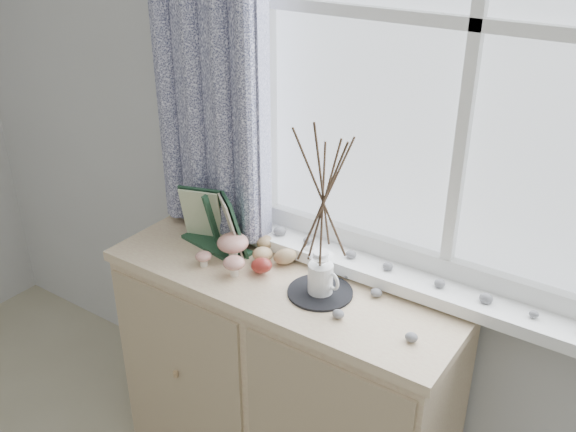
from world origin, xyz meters
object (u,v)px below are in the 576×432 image
at_px(sideboard, 283,379).
at_px(twig_pitcher, 323,194).
at_px(botanical_book, 209,222).
at_px(toadstool_cluster, 230,250).

height_order(sideboard, twig_pitcher, twig_pitcher).
height_order(sideboard, botanical_book, botanical_book).
height_order(botanical_book, toadstool_cluster, botanical_book).
xyz_separation_m(sideboard, botanical_book, (-0.30, -0.00, 0.53)).
relative_size(sideboard, toadstool_cluster, 6.54).
bearing_deg(botanical_book, sideboard, 9.87).
relative_size(botanical_book, toadstool_cluster, 1.69).
xyz_separation_m(sideboard, toadstool_cluster, (-0.18, -0.04, 0.48)).
xyz_separation_m(toadstool_cluster, twig_pitcher, (0.33, 0.02, 0.28)).
bearing_deg(twig_pitcher, sideboard, -164.21).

